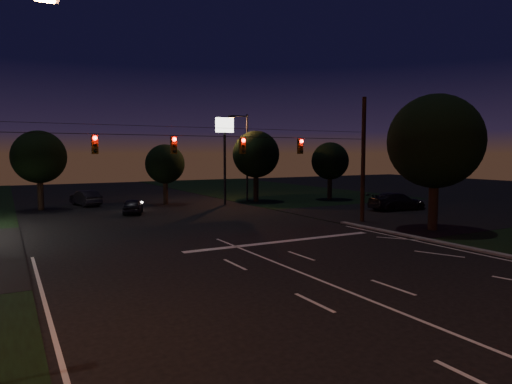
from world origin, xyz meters
TOP-DOWN VIEW (x-y plane):
  - ground at (0.00, 0.00)m, footprint 140.00×140.00m
  - cross_street_right at (20.00, 16.00)m, footprint 20.00×16.00m
  - stop_bar at (3.00, 11.50)m, footprint 12.00×0.50m
  - utility_pole_right at (12.00, 15.00)m, footprint 0.30×0.30m
  - signal_span at (-0.00, 14.96)m, footprint 24.00×0.40m
  - pole_sign_right at (8.00, 30.00)m, footprint 1.80×0.30m
  - street_light_right_far at (11.24, 32.00)m, footprint 2.20×0.35m
  - tree_right_near at (13.53, 10.17)m, footprint 6.00×6.00m
  - tree_far_b at (-7.98, 34.13)m, footprint 4.60×4.60m
  - tree_far_c at (3.02, 33.10)m, footprint 3.80×3.80m
  - tree_far_d at (12.02, 31.13)m, footprint 4.80×4.80m
  - tree_far_e at (20.02, 29.11)m, footprint 4.00×4.00m
  - car_oncoming_a at (-1.52, 27.59)m, footprint 2.59×4.00m
  - car_oncoming_b at (-4.02, 35.77)m, footprint 2.48×4.66m
  - car_cross at (19.34, 18.70)m, footprint 5.52×2.69m

SIDE VIEW (x-z plane):
  - ground at x=0.00m, z-range 0.00..0.00m
  - cross_street_right at x=20.00m, z-range -0.01..0.01m
  - utility_pole_right at x=12.00m, z-range -4.50..4.50m
  - stop_bar at x=3.00m, z-range 0.00..0.01m
  - car_oncoming_a at x=-1.52m, z-range 0.00..1.27m
  - car_oncoming_b at x=-4.02m, z-range 0.00..1.46m
  - car_cross at x=19.34m, z-range 0.00..1.55m
  - tree_far_c at x=3.02m, z-range 0.97..6.83m
  - tree_far_e at x=20.02m, z-range 1.03..7.20m
  - tree_far_b at x=-7.98m, z-range 1.12..8.10m
  - tree_far_d at x=12.02m, z-range 1.18..8.47m
  - street_light_right_far at x=11.24m, z-range 0.74..9.74m
  - signal_span at x=0.00m, z-range 4.72..6.28m
  - tree_right_near at x=13.53m, z-range 1.30..10.06m
  - pole_sign_right at x=8.00m, z-range 2.04..10.44m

